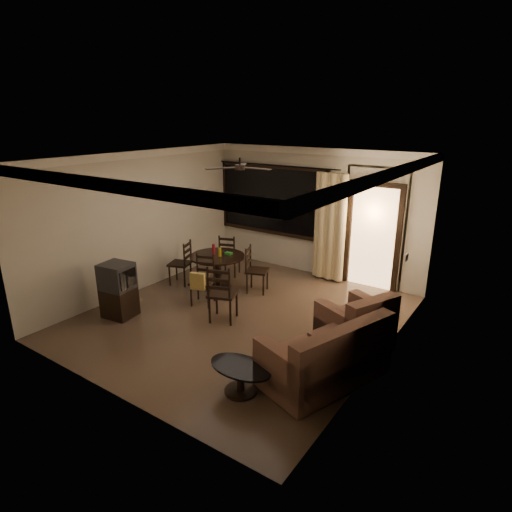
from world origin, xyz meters
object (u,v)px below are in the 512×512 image
Objects in this scene: dining_chair_east at (257,278)px; dining_chair_north at (230,263)px; sofa at (327,358)px; dining_chair_south at (203,289)px; side_chair at (223,304)px; armchair at (357,326)px; tv_cabinet at (118,290)px; dining_chair_west at (181,271)px; coffee_table at (241,375)px; dining_table at (218,262)px.

dining_chair_east and dining_chair_north have the same top height.
sofa is (2.55, -2.06, 0.08)m from dining_chair_east.
dining_chair_south is 0.81m from side_chair.
tv_cabinet is at bearing -136.73° from armchair.
dining_chair_south is at bearing 90.00° from dining_chair_north.
dining_chair_west is at bearing 134.30° from dining_chair_south.
dining_chair_north is (-1.05, 0.46, 0.00)m from dining_chair_east.
sofa is at bearing 50.48° from dining_chair_west.
side_chair is at bearing 105.25° from dining_chair_north.
dining_chair_west is 1.20m from dining_chair_south.
coffee_table is (3.30, -2.33, -0.02)m from dining_chair_west.
tv_cabinet is 3.95m from sofa.
dining_chair_west is at bearing 43.24° from dining_chair_north.
dining_table is 1.19× the size of dining_chair_east.
dining_chair_south is at bearing 140.95° from coffee_table.
tv_cabinet is (-0.34, -2.78, 0.22)m from dining_chair_north.
coffee_table is (2.23, -1.80, -0.05)m from dining_chair_south.
side_chair is at bearing -42.38° from dining_chair_south.
dining_chair_north is 4.35m from coffee_table.
dining_chair_south is at bearing -42.99° from side_chair.
sofa is (3.34, -1.78, -0.19)m from dining_table.
tv_cabinet is 0.94× the size of side_chair.
dining_chair_east is 0.96× the size of tv_cabinet.
dining_chair_east reaches higher than coffee_table.
dining_table is 3.40m from armchair.
dining_chair_south is at bearing -70.51° from dining_table.
dining_chair_east is at bearing 19.52° from dining_table.
side_chair reaches higher than coffee_table.
dining_chair_east is at bearing 136.76° from dining_chair_north.
dining_chair_west is 2.01m from side_chair.
dining_chair_north is at bearing 133.24° from dining_chair_west.
dining_table is 1.54m from side_chair.
tv_cabinet is at bearing 129.43° from dining_chair_east.
armchair is (4.11, -0.42, 0.09)m from dining_chair_west.
sofa is 1.82× the size of side_chair.
dining_chair_north is at bearing 129.63° from coffee_table.
dining_chair_north is 2.80m from tv_cabinet.
armchair is at bearing -130.78° from dining_chair_east.
dining_table is at bearing 133.85° from coffee_table.
dining_chair_east is 1.00× the size of dining_chair_south.
armchair reaches higher than coffee_table.
dining_table reaches higher than coffee_table.
armchair is (3.93, 1.33, -0.12)m from tv_cabinet.
dining_chair_east is at bearing -176.64° from armchair.
dining_chair_south is 1.08× the size of coffee_table.
dining_chair_north is 0.80× the size of armchair.
dining_chair_north is at bearing 74.98° from tv_cabinet.
coffee_table is (-0.82, -0.84, -0.11)m from sofa.
coffee_table is at bearing -115.12° from sofa.
dining_chair_north is at bearing 109.74° from dining_table.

